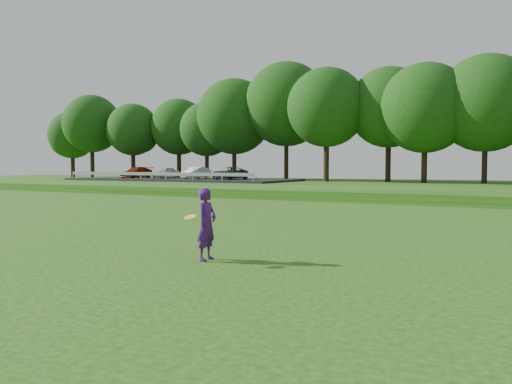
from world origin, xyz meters
The scene contains 6 objects.
ground centered at (0.00, 0.00, 0.00)m, with size 140.00×140.00×0.00m, color #18470D.
berm centered at (0.00, 34.00, 0.30)m, with size 130.00×30.00×0.60m, color #18470D.
walking_path centered at (0.00, 20.00, 0.02)m, with size 130.00×1.60×0.04m, color gray.
treeline centered at (0.00, 38.00, 8.10)m, with size 104.00×7.00×15.00m, color #10400E, non-canonical shape.
parking_lot centered at (-23.85, 32.80, 1.01)m, with size 24.00×9.00×1.38m.
woman centered at (1.52, 1.16, 0.80)m, with size 0.43×0.93×1.60m.
Camera 1 is at (7.80, -7.81, 2.08)m, focal length 35.00 mm.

